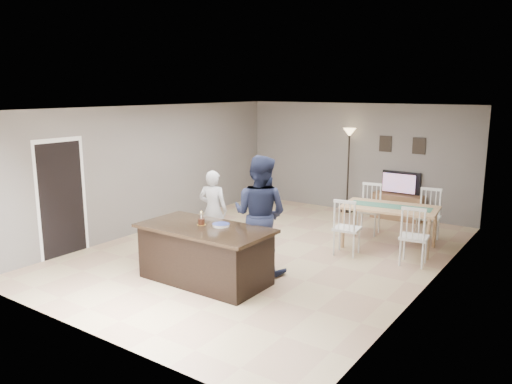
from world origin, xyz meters
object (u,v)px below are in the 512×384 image
Objects in this scene: tv_console at (397,207)px; man at (260,214)px; television at (400,183)px; plate_stack at (221,225)px; dining_table at (390,214)px; woman at (213,210)px; birthday_cake at (201,222)px; floor_lamp at (349,147)px; kitchen_island at (205,254)px.

man is at bearing -98.77° from tv_console.
tv_console is 0.57m from television.
plate_stack is (-0.28, -0.68, -0.07)m from man.
television reaches higher than dining_table.
television is 4.80m from woman.
tv_console is 0.78× the size of woman.
woman is at bearing -26.90° from man.
tv_console is 4.76m from woman.
floor_lamp is (0.02, 5.53, 0.67)m from birthday_cake.
plate_stack reaches higher than tv_console.
kitchen_island is at bearing -27.87° from birthday_cake.
birthday_cake is 0.80× the size of plate_stack.
birthday_cake is at bearing -103.49° from tv_console.
floor_lamp reaches higher than man.
man is 0.99m from birthday_cake.
birthday_cake is at bearing 76.67° from television.
tv_console is 1.86m from floor_lamp.
woman is (-0.95, 1.35, 0.31)m from kitchen_island.
woman is 6.93× the size of birthday_cake.
floor_lamp reaches higher than birthday_cake.
television reaches higher than plate_stack.
tv_console is 5.70m from birthday_cake.
floor_lamp is (-1.90, 2.24, 0.94)m from dining_table.
birthday_cake reaches higher than plate_stack.
birthday_cake is at bearing -90.18° from floor_lamp.
television is at bearing -134.77° from woman.
kitchen_island is 0.99× the size of dining_table.
man is 8.94× the size of birthday_cake.
man is at bearing 53.16° from birthday_cake.
man is (-0.73, -4.71, 0.69)m from tv_console.
birthday_cake is 3.82m from dining_table.
tv_console is 0.55× the size of dining_table.
plate_stack is 0.13× the size of floor_lamp.
tv_console is 0.61× the size of man.
tv_console is 5.52m from plate_stack.
man reaches higher than kitchen_island.
tv_console is 5.41× the size of birthday_cake.
floor_lamp is at bearing -119.44° from woman.
woman is at bearing 125.13° from kitchen_island.
man reaches higher than tv_console.
kitchen_island is at bearing 106.99° from woman.
woman is 1.65m from plate_stack.
television is at bearing -106.43° from man.
dining_table is (2.75, 2.00, -0.09)m from woman.
television is at bearing 76.67° from birthday_cake.
woman is at bearing -151.39° from dining_table.
plate_stack is 5.47m from floor_lamp.
birthday_cake is at bearing 104.66° from woman.
man is 7.19× the size of plate_stack.
plate_stack is at bearing 115.99° from woman.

